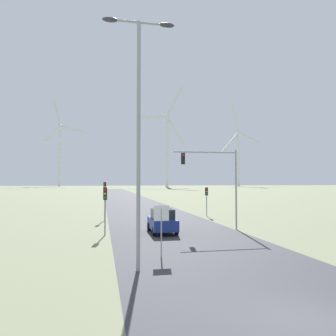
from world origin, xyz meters
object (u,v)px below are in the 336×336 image
object	(u,v)px
traffic_light_post_near_right	(207,195)
wind_turbine_right	(238,152)
streetlamp	(139,114)
wind_turbine_left	(60,148)
traffic_light_mast_overhead	(215,172)
traffic_light_post_near_left	(105,200)
wind_turbine_center	(167,143)
stop_sign_near	(161,221)
car_approaching	(162,221)
traffic_light_post_mid_left	(105,192)

from	to	relation	value
traffic_light_post_near_right	wind_turbine_right	world-z (taller)	wind_turbine_right
streetlamp	wind_turbine_left	xyz separation A→B (m)	(-34.63, 256.43, 23.24)
traffic_light_mast_overhead	wind_turbine_right	xyz separation A→B (m)	(97.66, 218.53, 22.68)
streetlamp	wind_turbine_right	world-z (taller)	wind_turbine_right
traffic_light_post_near_left	wind_turbine_center	bearing A→B (deg)	77.42
wind_turbine_right	traffic_light_post_near_left	bearing A→B (deg)	-115.88
streetlamp	traffic_light_post_near_right	distance (m)	23.56
streetlamp	stop_sign_near	size ratio (longest dim) A/B	4.18
car_approaching	traffic_light_post_near_left	bearing A→B (deg)	-175.93
stop_sign_near	wind_turbine_right	world-z (taller)	wind_turbine_right
wind_turbine_right	streetlamp	bearing A→B (deg)	-114.62
wind_turbine_center	car_approaching	bearing A→B (deg)	-101.37
traffic_light_mast_overhead	wind_turbine_center	xyz separation A→B (m)	(34.03, 190.82, 25.32)
wind_turbine_center	wind_turbine_left	bearing A→B (deg)	144.19
stop_sign_near	wind_turbine_right	xyz separation A→B (m)	(103.62, 226.92, 25.50)
streetlamp	traffic_light_mast_overhead	size ratio (longest dim) A/B	1.72
traffic_light_mast_overhead	wind_turbine_left	bearing A→B (deg)	99.71
traffic_light_post_near_right	wind_turbine_center	size ratio (longest dim) A/B	0.05
traffic_light_mast_overhead	streetlamp	bearing A→B (deg)	-124.65
traffic_light_post_mid_left	traffic_light_post_near_right	bearing A→B (deg)	8.26
traffic_light_post_near_right	wind_turbine_center	bearing A→B (deg)	80.13
streetlamp	car_approaching	bearing A→B (deg)	73.81
streetlamp	traffic_light_post_near_right	bearing A→B (deg)	64.36
stop_sign_near	car_approaching	distance (m)	8.02
traffic_light_post_mid_left	traffic_light_mast_overhead	bearing A→B (deg)	-44.21
wind_turbine_left	wind_turbine_center	world-z (taller)	wind_turbine_left
stop_sign_near	wind_turbine_left	xyz separation A→B (m)	(-36.09, 254.10, 28.29)
traffic_light_post_near_right	wind_turbine_center	world-z (taller)	wind_turbine_center
traffic_light_post_near_left	car_approaching	size ratio (longest dim) A/B	0.84
streetlamp	traffic_light_post_near_left	xyz separation A→B (m)	(-1.35, 9.85, -4.36)
traffic_light_post_mid_left	wind_turbine_right	distance (m)	236.73
traffic_light_mast_overhead	wind_turbine_left	distance (m)	250.57
streetlamp	stop_sign_near	bearing A→B (deg)	57.95
stop_sign_near	car_approaching	world-z (taller)	stop_sign_near
traffic_light_post_near_right	wind_turbine_right	xyz separation A→B (m)	(95.07, 208.41, 24.99)
stop_sign_near	wind_turbine_left	size ratio (longest dim) A/B	0.04
wind_turbine_right	traffic_light_post_near_right	bearing A→B (deg)	-114.52
traffic_light_post_near_right	traffic_light_mast_overhead	distance (m)	10.69
stop_sign_near	wind_turbine_center	world-z (taller)	wind_turbine_center
traffic_light_post_near_right	wind_turbine_right	bearing A→B (deg)	65.48
stop_sign_near	traffic_light_post_near_left	bearing A→B (deg)	110.46
streetlamp	traffic_light_post_mid_left	bearing A→B (deg)	93.85
streetlamp	stop_sign_near	distance (m)	5.75
traffic_light_post_near_right	streetlamp	bearing A→B (deg)	-115.64
stop_sign_near	car_approaching	bearing A→B (deg)	79.23
traffic_light_post_near_left	wind_turbine_center	world-z (taller)	wind_turbine_center
traffic_light_post_near_left	car_approaching	bearing A→B (deg)	4.07
wind_turbine_right	car_approaching	bearing A→B (deg)	-114.99
stop_sign_near	traffic_light_post_near_right	bearing A→B (deg)	65.23
streetlamp	traffic_light_post_near_left	world-z (taller)	streetlamp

